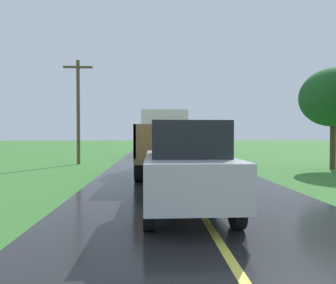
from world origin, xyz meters
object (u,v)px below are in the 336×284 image
banana_truck_near (164,141)px  utility_pole_roadside (78,108)px  banana_truck_far (157,138)px  following_car (186,166)px  roadside_tree_mid_right (333,98)px

banana_truck_near → utility_pole_roadside: (-4.92, 4.91, 1.86)m
banana_truck_far → following_car: size_ratio=1.42×
banana_truck_near → banana_truck_far: (-0.16, 12.73, 0.01)m
utility_pole_roadside → following_car: utility_pole_roadside is taller
utility_pole_roadside → following_car: size_ratio=1.50×
banana_truck_near → utility_pole_roadside: utility_pole_roadside is taller
banana_truck_near → roadside_tree_mid_right: (8.68, 1.66, 2.19)m
following_car → utility_pole_roadside: bearing=113.5°
roadside_tree_mid_right → following_car: roadside_tree_mid_right is taller
banana_truck_near → roadside_tree_mid_right: size_ratio=1.13×
banana_truck_far → following_car: banana_truck_far is taller
banana_truck_far → roadside_tree_mid_right: size_ratio=1.13×
roadside_tree_mid_right → utility_pole_roadside: bearing=166.6°
roadside_tree_mid_right → following_car: 12.29m
utility_pole_roadside → following_car: 13.00m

